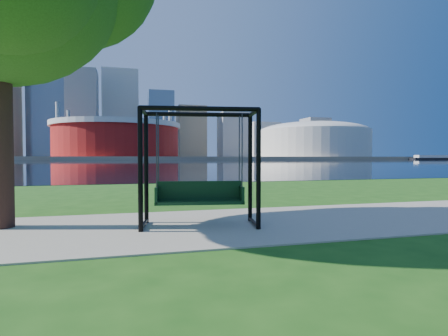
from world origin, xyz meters
name	(u,v)px	position (x,y,z in m)	size (l,w,h in m)	color
ground	(213,221)	(0.00, 0.00, 0.00)	(900.00, 900.00, 0.00)	#1E5114
path	(218,224)	(0.00, -0.50, 0.01)	(120.00, 4.00, 0.03)	#9E937F
river	(136,162)	(0.00, 102.00, 0.01)	(900.00, 180.00, 0.02)	black
far_bank	(132,158)	(0.00, 306.00, 1.00)	(900.00, 228.00, 2.00)	#937F60
stadium	(117,138)	(-10.00, 235.00, 14.23)	(83.00, 83.00, 32.00)	maroon
arena	(313,139)	(135.00, 235.00, 15.87)	(84.00, 84.00, 26.56)	beige
skyline	(127,119)	(-4.27, 319.39, 35.89)	(392.00, 66.00, 96.50)	gray
swing	(200,170)	(-0.42, -0.57, 1.19)	(2.55, 1.41, 2.47)	black
barge	(434,158)	(192.72, 179.07, 1.35)	(30.84, 15.02, 2.98)	black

